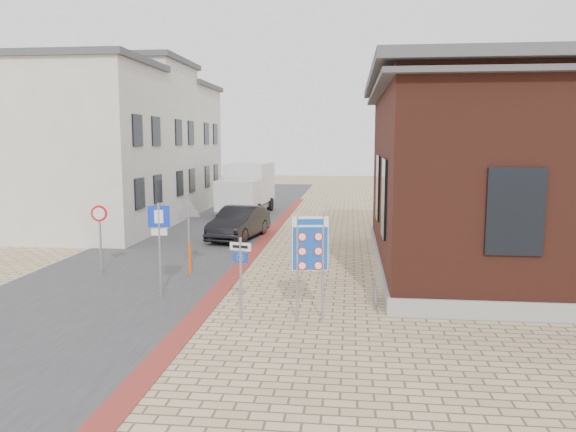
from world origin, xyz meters
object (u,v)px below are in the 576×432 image
at_px(box_truck, 247,188).
at_px(border_sign, 310,246).
at_px(essen_sign, 241,267).
at_px(bollard, 190,258).
at_px(parking_sign, 159,233).
at_px(sedan, 239,223).

xyz_separation_m(box_truck, border_sign, (5.43, -20.51, 0.30)).
xyz_separation_m(border_sign, essen_sign, (-1.75, -0.15, -0.53)).
bearing_deg(essen_sign, box_truck, 114.21).
relative_size(border_sign, bollard, 2.41).
xyz_separation_m(essen_sign, parking_sign, (-2.70, 1.70, 0.54)).
height_order(border_sign, essen_sign, border_sign).
relative_size(box_truck, border_sign, 2.29).
relative_size(box_truck, essen_sign, 2.87).
bearing_deg(parking_sign, essen_sign, -45.37).
bearing_deg(essen_sign, bollard, 133.99).
height_order(sedan, border_sign, border_sign).
distance_m(box_truck, bollard, 16.02).
height_order(essen_sign, bollard, essen_sign).
relative_size(border_sign, essen_sign, 1.26).
xyz_separation_m(sedan, box_truck, (-1.28, 8.89, 0.87)).
bearing_deg(border_sign, sedan, 99.76).
distance_m(box_truck, border_sign, 21.22).
height_order(border_sign, bollard, border_sign).
distance_m(border_sign, essen_sign, 1.83).
distance_m(border_sign, parking_sign, 4.71).
height_order(sedan, bollard, sedan).
height_order(sedan, essen_sign, essen_sign).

